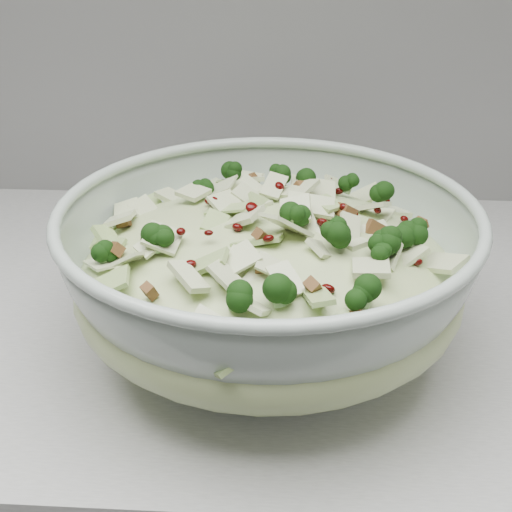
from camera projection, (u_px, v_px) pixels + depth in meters
The scene contains 2 objects.
mixing_bowl at pixel (268, 278), 0.64m from camera, with size 0.48×0.48×0.15m.
salad at pixel (268, 254), 0.63m from camera, with size 0.35×0.35×0.15m.
Camera 1 is at (-0.06, 1.05, 1.30)m, focal length 50.00 mm.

